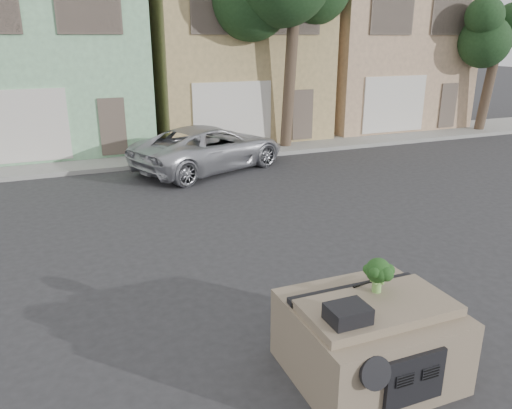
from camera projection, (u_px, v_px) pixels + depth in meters
ground_plane at (274, 277)px, 9.33m from camera, size 120.00×120.00×0.00m
sidewalk at (158, 155)px, 18.51m from camera, size 40.00×3.00×0.15m
townhouse_mint at (43, 50)px, 19.58m from camera, size 7.20×8.20×7.55m
townhouse_tan at (224, 48)px, 22.26m from camera, size 7.20×8.20×7.55m
townhouse_beige at (366, 47)px, 24.95m from camera, size 7.20×8.20×7.55m
silver_pickup at (211, 169)px, 16.87m from camera, size 5.89×4.33×1.49m
tree_near at (290, 37)px, 18.35m from camera, size 4.40×4.00×8.50m
tree_far at (490, 66)px, 22.33m from camera, size 3.20×3.00×6.00m
car_dashboard at (368, 336)px, 6.52m from camera, size 2.00×1.80×1.12m
instrument_hump at (348, 314)px, 5.79m from camera, size 0.48×0.38×0.20m
wiper_arm at (373, 280)px, 6.77m from camera, size 0.69×0.15×0.02m
broccoli at (378, 275)px, 6.42m from camera, size 0.40×0.40×0.48m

